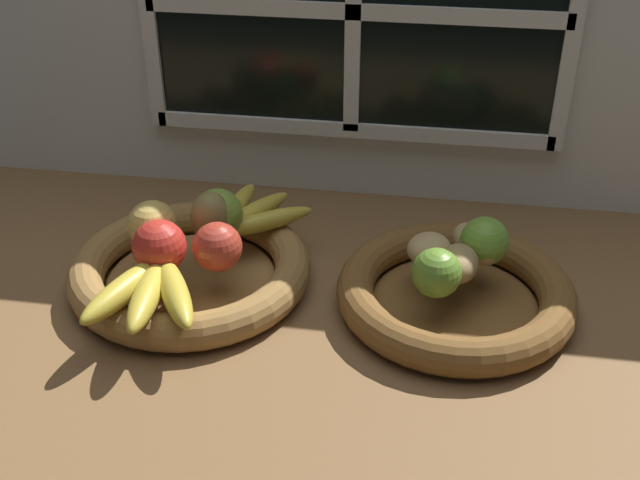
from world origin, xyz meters
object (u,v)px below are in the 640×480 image
at_px(apple_red_right, 217,247).
at_px(apple_red_front, 159,246).
at_px(banana_bunch_back, 249,215).
at_px(potato_oblong, 429,249).
at_px(fruit_bowl_right, 455,294).
at_px(pear_brown, 212,218).
at_px(apple_golden_left, 153,225).
at_px(potato_large, 459,263).
at_px(lime_far, 485,241).
at_px(potato_back, 475,244).
at_px(lime_near, 436,273).
at_px(fruit_bowl_left, 191,270).
at_px(apple_green_back, 218,214).
at_px(banana_bunch_front, 149,290).

distance_m(apple_red_right, apple_red_front, 0.08).
bearing_deg(banana_bunch_back, potato_oblong, -13.63).
relative_size(fruit_bowl_right, potato_oblong, 5.06).
bearing_deg(apple_red_right, pear_brown, 111.30).
xyz_separation_m(apple_golden_left, potato_large, (0.42, -0.01, -0.01)).
xyz_separation_m(apple_red_front, lime_far, (0.42, 0.08, -0.00)).
xyz_separation_m(pear_brown, potato_back, (0.36, 0.01, -0.01)).
height_order(fruit_bowl_right, apple_red_right, apple_red_right).
bearing_deg(apple_red_right, fruit_bowl_right, 4.91).
bearing_deg(potato_large, apple_red_front, -173.87).
xyz_separation_m(potato_oblong, lime_near, (0.01, -0.07, 0.01)).
xyz_separation_m(apple_golden_left, potato_back, (0.44, 0.04, -0.01)).
bearing_deg(banana_bunch_back, lime_far, -8.82).
bearing_deg(apple_red_front, fruit_bowl_left, 59.80).
height_order(apple_golden_left, lime_near, apple_golden_left).
xyz_separation_m(apple_red_front, potato_large, (0.39, 0.04, -0.01)).
relative_size(pear_brown, lime_near, 1.18).
relative_size(fruit_bowl_left, apple_golden_left, 4.86).
distance_m(pear_brown, banana_bunch_back, 0.07).
bearing_deg(apple_green_back, apple_golden_left, -152.34).
distance_m(apple_red_front, lime_far, 0.43).
height_order(apple_golden_left, potato_back, apple_golden_left).
distance_m(apple_red_right, potato_oblong, 0.28).
bearing_deg(banana_bunch_back, apple_red_front, -122.85).
distance_m(fruit_bowl_left, potato_oblong, 0.33).
distance_m(pear_brown, lime_near, 0.32).
relative_size(potato_large, potato_oblong, 1.15).
relative_size(fruit_bowl_right, potato_back, 3.81).
bearing_deg(potato_large, apple_golden_left, 178.41).
bearing_deg(banana_bunch_back, banana_bunch_front, -110.82).
bearing_deg(apple_red_front, apple_red_right, 11.24).
bearing_deg(apple_golden_left, lime_near, -7.88).
bearing_deg(fruit_bowl_right, apple_red_right, -175.09).
bearing_deg(fruit_bowl_left, lime_far, 6.06).
xyz_separation_m(potato_back, lime_near, (-0.05, -0.09, 0.01)).
relative_size(banana_bunch_back, potato_back, 1.96).
xyz_separation_m(potato_large, potato_oblong, (-0.04, 0.03, -0.00)).
relative_size(fruit_bowl_right, potato_large, 4.41).
distance_m(fruit_bowl_right, banana_bunch_front, 0.40).
distance_m(potato_back, lime_far, 0.02).
bearing_deg(lime_near, apple_golden_left, 172.12).
bearing_deg(fruit_bowl_right, banana_bunch_back, 162.67).
bearing_deg(apple_golden_left, banana_bunch_front, -73.57).
distance_m(apple_golden_left, apple_red_front, 0.06).
xyz_separation_m(apple_golden_left, lime_far, (0.45, 0.03, -0.00)).
bearing_deg(apple_green_back, apple_red_right, -75.35).
xyz_separation_m(fruit_bowl_right, potato_back, (0.02, 0.05, 0.05)).
bearing_deg(apple_red_front, fruit_bowl_right, 6.13).
height_order(apple_red_right, pear_brown, pear_brown).
xyz_separation_m(banana_bunch_front, potato_back, (0.40, 0.16, 0.01)).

